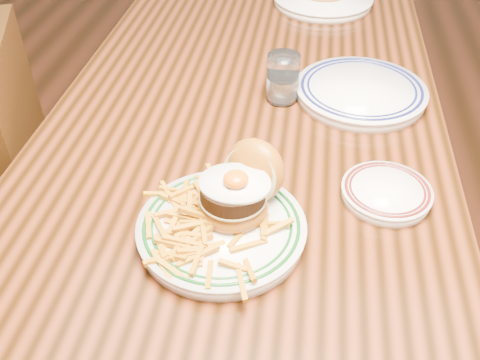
# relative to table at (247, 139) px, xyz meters

# --- Properties ---
(floor) EXTENTS (6.00, 6.00, 0.00)m
(floor) POSITION_rel_table_xyz_m (0.00, 0.00, -0.66)
(floor) COLOR black
(floor) RESTS_ON ground
(table) EXTENTS (0.85, 1.60, 0.75)m
(table) POSITION_rel_table_xyz_m (0.00, 0.00, 0.00)
(table) COLOR black
(table) RESTS_ON floor
(main_plate) EXTENTS (0.28, 0.29, 0.13)m
(main_plate) POSITION_rel_table_xyz_m (0.02, -0.38, 0.12)
(main_plate) COLOR white
(main_plate) RESTS_ON table
(side_plate) EXTENTS (0.16, 0.17, 0.02)m
(side_plate) POSITION_rel_table_xyz_m (0.28, -0.26, 0.10)
(side_plate) COLOR white
(side_plate) RESTS_ON table
(rear_plate) EXTENTS (0.29, 0.29, 0.03)m
(rear_plate) POSITION_rel_table_xyz_m (0.25, 0.07, 0.11)
(rear_plate) COLOR white
(rear_plate) RESTS_ON table
(water_glass) EXTENTS (0.07, 0.07, 0.11)m
(water_glass) POSITION_rel_table_xyz_m (0.07, 0.04, 0.14)
(water_glass) COLOR white
(water_glass) RESTS_ON table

